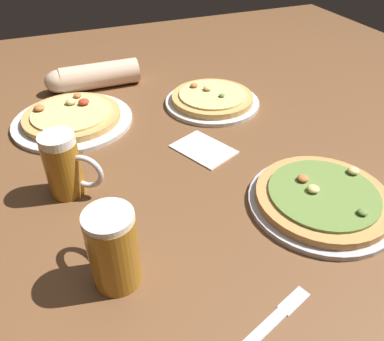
{
  "coord_description": "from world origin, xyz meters",
  "views": [
    {
      "loc": [
        -0.27,
        -0.66,
        0.56
      ],
      "look_at": [
        0.0,
        0.0,
        0.02
      ],
      "focal_mm": 36.37,
      "sensor_mm": 36.0,
      "label": 1
    }
  ],
  "objects_px": {
    "pizza_plate_side": "(212,99)",
    "diner_arm": "(90,77)",
    "pizza_plate_near": "(322,199)",
    "knife_right": "(264,329)",
    "beer_mug_amber": "(112,247)",
    "pizza_plate_far": "(72,118)",
    "napkin_folded": "(204,149)",
    "beer_mug_pale": "(65,166)"
  },
  "relations": [
    {
      "from": "pizza_plate_side",
      "to": "diner_arm",
      "type": "height_order",
      "value": "diner_arm"
    },
    {
      "from": "pizza_plate_near",
      "to": "knife_right",
      "type": "height_order",
      "value": "pizza_plate_near"
    },
    {
      "from": "pizza_plate_near",
      "to": "beer_mug_amber",
      "type": "relative_size",
      "value": 2.04
    },
    {
      "from": "pizza_plate_far",
      "to": "beer_mug_amber",
      "type": "distance_m",
      "value": 0.58
    },
    {
      "from": "pizza_plate_side",
      "to": "napkin_folded",
      "type": "distance_m",
      "value": 0.25
    },
    {
      "from": "pizza_plate_side",
      "to": "beer_mug_amber",
      "type": "distance_m",
      "value": 0.68
    },
    {
      "from": "pizza_plate_far",
      "to": "beer_mug_amber",
      "type": "xyz_separation_m",
      "value": [
        -0.01,
        -0.57,
        0.06
      ]
    },
    {
      "from": "pizza_plate_near",
      "to": "beer_mug_pale",
      "type": "bearing_deg",
      "value": 153.45
    },
    {
      "from": "pizza_plate_side",
      "to": "beer_mug_pale",
      "type": "relative_size",
      "value": 1.97
    },
    {
      "from": "pizza_plate_near",
      "to": "pizza_plate_far",
      "type": "height_order",
      "value": "pizza_plate_far"
    },
    {
      "from": "pizza_plate_side",
      "to": "beer_mug_amber",
      "type": "relative_size",
      "value": 1.9
    },
    {
      "from": "pizza_plate_far",
      "to": "beer_mug_amber",
      "type": "relative_size",
      "value": 2.21
    },
    {
      "from": "pizza_plate_side",
      "to": "knife_right",
      "type": "height_order",
      "value": "pizza_plate_side"
    },
    {
      "from": "pizza_plate_far",
      "to": "napkin_folded",
      "type": "relative_size",
      "value": 2.23
    },
    {
      "from": "pizza_plate_far",
      "to": "napkin_folded",
      "type": "height_order",
      "value": "pizza_plate_far"
    },
    {
      "from": "pizza_plate_near",
      "to": "pizza_plate_side",
      "type": "distance_m",
      "value": 0.51
    },
    {
      "from": "beer_mug_pale",
      "to": "napkin_folded",
      "type": "distance_m",
      "value": 0.35
    },
    {
      "from": "beer_mug_amber",
      "to": "napkin_folded",
      "type": "distance_m",
      "value": 0.43
    },
    {
      "from": "pizza_plate_far",
      "to": "knife_right",
      "type": "bearing_deg",
      "value": -76.78
    },
    {
      "from": "napkin_folded",
      "to": "knife_right",
      "type": "distance_m",
      "value": 0.5
    },
    {
      "from": "pizza_plate_near",
      "to": "pizza_plate_far",
      "type": "relative_size",
      "value": 0.92
    },
    {
      "from": "pizza_plate_near",
      "to": "diner_arm",
      "type": "xyz_separation_m",
      "value": [
        -0.35,
        0.76,
        0.02
      ]
    },
    {
      "from": "beer_mug_amber",
      "to": "napkin_folded",
      "type": "xyz_separation_m",
      "value": [
        0.3,
        0.31,
        -0.07
      ]
    },
    {
      "from": "pizza_plate_side",
      "to": "napkin_folded",
      "type": "xyz_separation_m",
      "value": [
        -0.12,
        -0.22,
        -0.01
      ]
    },
    {
      "from": "pizza_plate_near",
      "to": "pizza_plate_side",
      "type": "relative_size",
      "value": 1.08
    },
    {
      "from": "pizza_plate_side",
      "to": "beer_mug_amber",
      "type": "bearing_deg",
      "value": -128.52
    },
    {
      "from": "pizza_plate_near",
      "to": "pizza_plate_side",
      "type": "height_order",
      "value": "same"
    },
    {
      "from": "napkin_folded",
      "to": "knife_right",
      "type": "xyz_separation_m",
      "value": [
        -0.11,
        -0.49,
        -0.0
      ]
    },
    {
      "from": "beer_mug_amber",
      "to": "beer_mug_pale",
      "type": "xyz_separation_m",
      "value": [
        -0.04,
        0.26,
        -0.0
      ]
    },
    {
      "from": "pizza_plate_near",
      "to": "napkin_folded",
      "type": "height_order",
      "value": "pizza_plate_near"
    },
    {
      "from": "knife_right",
      "to": "diner_arm",
      "type": "relative_size",
      "value": 0.7
    },
    {
      "from": "pizza_plate_far",
      "to": "beer_mug_pale",
      "type": "relative_size",
      "value": 2.3
    },
    {
      "from": "pizza_plate_far",
      "to": "pizza_plate_side",
      "type": "xyz_separation_m",
      "value": [
        0.41,
        -0.05,
        0.0
      ]
    },
    {
      "from": "knife_right",
      "to": "beer_mug_amber",
      "type": "bearing_deg",
      "value": 135.34
    },
    {
      "from": "pizza_plate_near",
      "to": "diner_arm",
      "type": "relative_size",
      "value": 1.02
    },
    {
      "from": "diner_arm",
      "to": "pizza_plate_side",
      "type": "bearing_deg",
      "value": -37.99
    },
    {
      "from": "pizza_plate_near",
      "to": "diner_arm",
      "type": "height_order",
      "value": "diner_arm"
    },
    {
      "from": "pizza_plate_side",
      "to": "diner_arm",
      "type": "xyz_separation_m",
      "value": [
        -0.32,
        0.25,
        0.02
      ]
    },
    {
      "from": "beer_mug_pale",
      "to": "knife_right",
      "type": "height_order",
      "value": "beer_mug_pale"
    },
    {
      "from": "napkin_folded",
      "to": "diner_arm",
      "type": "height_order",
      "value": "diner_arm"
    },
    {
      "from": "pizza_plate_far",
      "to": "pizza_plate_side",
      "type": "bearing_deg",
      "value": -6.22
    },
    {
      "from": "knife_right",
      "to": "diner_arm",
      "type": "distance_m",
      "value": 0.97
    }
  ]
}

